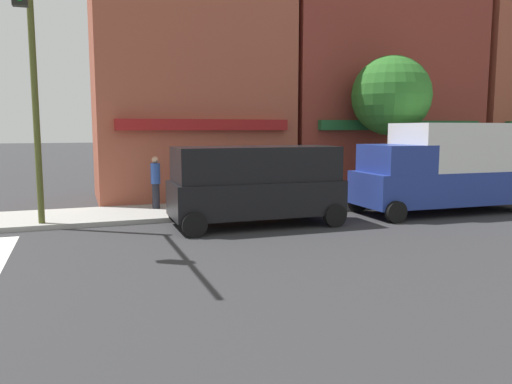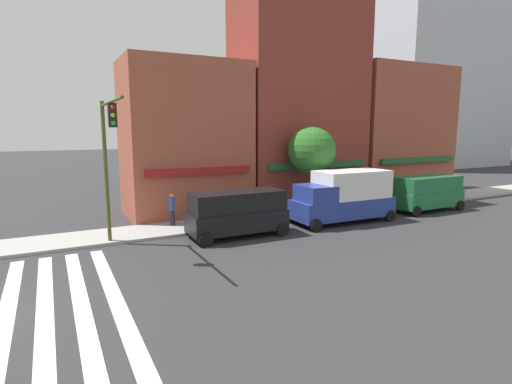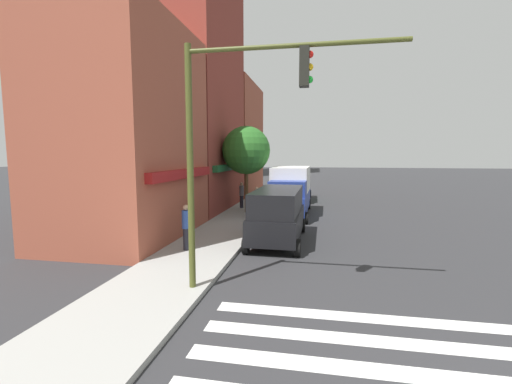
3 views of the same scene
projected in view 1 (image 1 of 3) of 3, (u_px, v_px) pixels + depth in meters
storefront_row at (390, 53)px, 23.46m from camera, size 26.74×5.30×15.94m
traffic_signal at (29, 59)px, 12.64m from camera, size 0.32×5.59×6.72m
van_black at (256, 182)px, 14.68m from camera, size 5.03×2.22×2.34m
box_truck_blue at (447, 166)px, 16.97m from camera, size 6.25×2.42×3.04m
pedestrian_blue_shirt at (156, 182)px, 16.94m from camera, size 0.32×0.32×1.77m
pedestrian_grey_coat at (413, 172)px, 20.73m from camera, size 0.32×0.32×1.77m
pedestrian_green_top at (373, 178)px, 18.24m from camera, size 0.32×0.32×1.77m
street_tree at (391, 96)px, 19.14m from camera, size 3.04×3.04×5.48m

